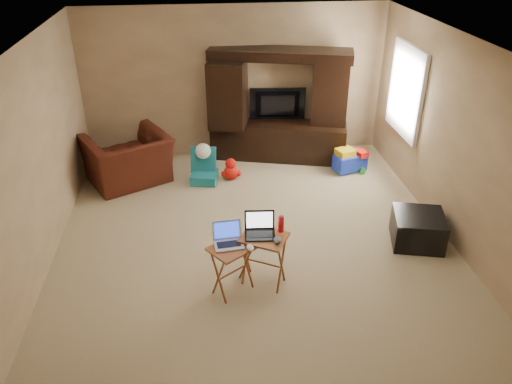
{
  "coord_description": "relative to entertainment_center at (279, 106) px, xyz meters",
  "views": [
    {
      "loc": [
        -0.62,
        -5.36,
        3.69
      ],
      "look_at": [
        0.0,
        -0.2,
        0.8
      ],
      "focal_mm": 35.0,
      "sensor_mm": 36.0,
      "label": 1
    }
  ],
  "objects": [
    {
      "name": "ottoman",
      "position": [
        1.36,
        -2.77,
        -0.73
      ],
      "size": [
        0.75,
        0.75,
        0.4
      ],
      "primitive_type": "cube",
      "rotation": [
        0.0,
        0.0,
        -0.25
      ],
      "color": "black",
      "rests_on": "floor"
    },
    {
      "name": "laptop_left",
      "position": [
        -1.08,
        -3.4,
        -0.22
      ],
      "size": [
        0.33,
        0.28,
        0.24
      ],
      "primitive_type": "cube",
      "rotation": [
        0.0,
        0.0,
        0.08
      ],
      "color": "silver",
      "rests_on": "tray_table_left"
    },
    {
      "name": "wall_back",
      "position": [
        -0.7,
        0.31,
        0.32
      ],
      "size": [
        5.0,
        0.0,
        5.0
      ],
      "primitive_type": "plane",
      "rotation": [
        1.57,
        0.0,
        0.0
      ],
      "color": "tan",
      "rests_on": "ground"
    },
    {
      "name": "plush_toy",
      "position": [
        -0.87,
        -0.74,
        -0.75
      ],
      "size": [
        0.33,
        0.27,
        0.36
      ],
      "primitive_type": null,
      "color": "red",
      "rests_on": "floor"
    },
    {
      "name": "ceiling",
      "position": [
        -0.7,
        -2.44,
        1.57
      ],
      "size": [
        5.5,
        5.5,
        0.0
      ],
      "primitive_type": "plane",
      "rotation": [
        3.14,
        0.0,
        0.0
      ],
      "color": "silver",
      "rests_on": "ground"
    },
    {
      "name": "mouse_left",
      "position": [
        -0.87,
        -3.5,
        -0.31
      ],
      "size": [
        0.09,
        0.13,
        0.05
      ],
      "primitive_type": "ellipsoid",
      "rotation": [
        0.0,
        0.0,
        0.13
      ],
      "color": "white",
      "rests_on": "tray_table_left"
    },
    {
      "name": "child_rocker",
      "position": [
        -1.3,
        -0.78,
        -0.66
      ],
      "size": [
        0.48,
        0.52,
        0.53
      ],
      "primitive_type": null,
      "rotation": [
        0.0,
        0.0,
        -0.2
      ],
      "color": "#166D7B",
      "rests_on": "floor"
    },
    {
      "name": "mouse_right",
      "position": [
        -0.57,
        -3.45,
        -0.27
      ],
      "size": [
        0.11,
        0.14,
        0.05
      ],
      "primitive_type": "ellipsoid",
      "rotation": [
        0.0,
        0.0,
        -0.28
      ],
      "color": "#45454A",
      "rests_on": "tray_table_right"
    },
    {
      "name": "wall_left",
      "position": [
        -3.2,
        -2.44,
        0.32
      ],
      "size": [
        0.0,
        5.5,
        5.5
      ],
      "primitive_type": "plane",
      "rotation": [
        1.57,
        0.0,
        1.57
      ],
      "color": "tan",
      "rests_on": "ground"
    },
    {
      "name": "television",
      "position": [
        0.0,
        0.13,
        -0.04
      ],
      "size": [
        0.95,
        0.2,
        0.54
      ],
      "primitive_type": "imported",
      "rotation": [
        0.0,
        0.0,
        3.06
      ],
      "color": "black",
      "rests_on": "entertainment_center"
    },
    {
      "name": "floor",
      "position": [
        -0.7,
        -2.44,
        -0.93
      ],
      "size": [
        5.5,
        5.5,
        0.0
      ],
      "primitive_type": "plane",
      "color": "tan",
      "rests_on": "ground"
    },
    {
      "name": "window_frame",
      "position": [
        1.76,
        -0.89,
        0.47
      ],
      "size": [
        0.06,
        1.14,
        1.34
      ],
      "primitive_type": "cube",
      "color": "white",
      "rests_on": "ground"
    },
    {
      "name": "push_toy",
      "position": [
        1.08,
        -0.67,
        -0.73
      ],
      "size": [
        0.62,
        0.53,
        0.4
      ],
      "primitive_type": null,
      "rotation": [
        0.0,
        0.0,
        0.32
      ],
      "color": "#1A35D2",
      "rests_on": "floor"
    },
    {
      "name": "recliner",
      "position": [
        -2.45,
        -0.64,
        -0.54
      ],
      "size": [
        1.53,
        1.46,
        0.77
      ],
      "primitive_type": "imported",
      "rotation": [
        0.0,
        0.0,
        3.63
      ],
      "color": "#4B1A10",
      "rests_on": "floor"
    },
    {
      "name": "wall_front",
      "position": [
        -0.7,
        -5.19,
        0.32
      ],
      "size": [
        5.0,
        0.0,
        5.0
      ],
      "primitive_type": "plane",
      "rotation": [
        -1.57,
        0.0,
        0.0
      ],
      "color": "tan",
      "rests_on": "ground"
    },
    {
      "name": "entertainment_center",
      "position": [
        0.0,
        0.0,
        0.0
      ],
      "size": [
        2.34,
        1.13,
        1.86
      ],
      "primitive_type": "cube",
      "rotation": [
        0.0,
        0.0,
        -0.26
      ],
      "color": "black",
      "rests_on": "floor"
    },
    {
      "name": "wall_right",
      "position": [
        1.8,
        -2.44,
        0.32
      ],
      "size": [
        0.0,
        5.5,
        5.5
      ],
      "primitive_type": "plane",
      "rotation": [
        1.57,
        0.0,
        -1.57
      ],
      "color": "tan",
      "rests_on": "ground"
    },
    {
      "name": "tray_table_left",
      "position": [
        -1.05,
        -3.43,
        -0.63
      ],
      "size": [
        0.58,
        0.56,
        0.59
      ],
      "primitive_type": "cube",
      "rotation": [
        0.0,
        0.0,
        0.62
      ],
      "color": "#A55228",
      "rests_on": "floor"
    },
    {
      "name": "tray_table_right",
      "position": [
        -0.7,
        -3.33,
        -0.61
      ],
      "size": [
        0.61,
        0.57,
        0.63
      ],
      "primitive_type": "cube",
      "rotation": [
        0.0,
        0.0,
        -0.51
      ],
      "color": "brown",
      "rests_on": "floor"
    },
    {
      "name": "window_pane",
      "position": [
        1.78,
        -0.89,
        0.47
      ],
      "size": [
        0.0,
        1.2,
        1.2
      ],
      "primitive_type": "plane",
      "rotation": [
        1.57,
        0.0,
        -1.57
      ],
      "color": "white",
      "rests_on": "ground"
    },
    {
      "name": "water_bottle",
      "position": [
        -0.5,
        -3.25,
        -0.2
      ],
      "size": [
        0.06,
        0.06,
        0.19
      ],
      "primitive_type": "cylinder",
      "color": "red",
      "rests_on": "tray_table_right"
    },
    {
      "name": "laptop_right",
      "position": [
        -0.74,
        -3.31,
        -0.18
      ],
      "size": [
        0.35,
        0.3,
        0.24
      ],
      "primitive_type": "cube",
      "rotation": [
        0.0,
        0.0,
        -0.08
      ],
      "color": "black",
      "rests_on": "tray_table_right"
    }
  ]
}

